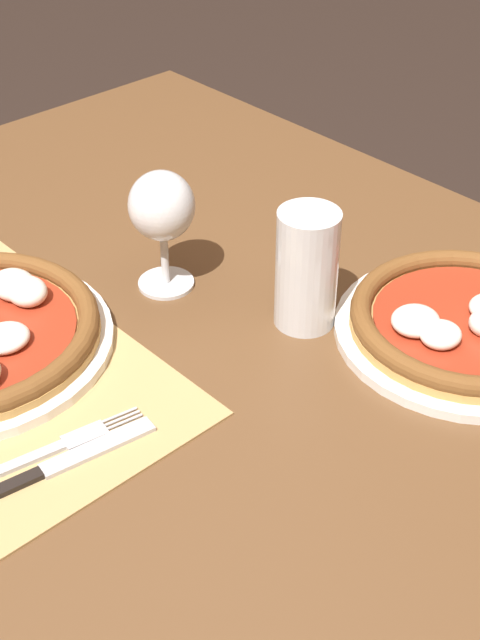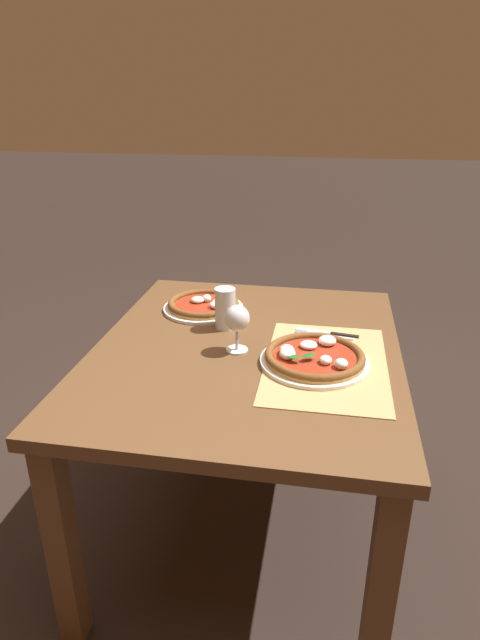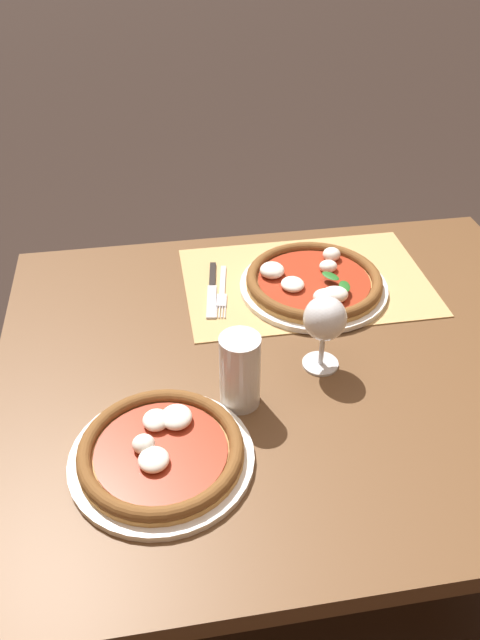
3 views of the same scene
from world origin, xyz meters
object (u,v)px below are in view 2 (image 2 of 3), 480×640
wine_glass (237,320)px  knife (327,333)px  pizza_far (204,305)px  pint_glass (225,309)px  fork (323,335)px  pizza_near (314,357)px

wine_glass → knife: size_ratio=0.72×
wine_glass → pizza_far: bearing=30.2°
pizza_far → knife: (-0.14, -0.46, -0.01)m
wine_glass → pint_glass: (0.17, 0.07, -0.04)m
knife → fork: bearing=152.9°
pizza_far → pint_glass: bearing=-142.7°
fork → pizza_far: bearing=70.2°
pizza_near → pizza_far: bearing=49.6°
pizza_near → wine_glass: bearing=78.5°
pizza_near → pizza_far: (0.37, 0.43, -0.00)m
pint_glass → pizza_far: bearing=37.3°
wine_glass → fork: size_ratio=0.78×
pizza_near → fork: 0.21m
pizza_far → fork: pizza_far is taller
pizza_far → fork: bearing=-109.8°
wine_glass → knife: 0.34m
pizza_near → fork: (0.20, -0.02, -0.02)m
pizza_near → knife: size_ratio=1.54×
pizza_far → fork: size_ratio=1.51×
pint_glass → wine_glass: bearing=-156.9°
wine_glass → fork: wine_glass is taller
pizza_far → fork: (-0.16, -0.45, -0.01)m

